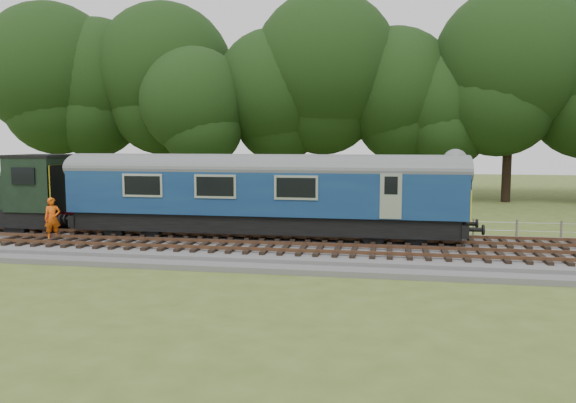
# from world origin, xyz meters

# --- Properties ---
(ground) EXTENTS (120.00, 120.00, 0.00)m
(ground) POSITION_xyz_m (0.00, 0.00, 0.00)
(ground) COLOR #485A21
(ground) RESTS_ON ground
(ballast) EXTENTS (70.00, 7.00, 0.35)m
(ballast) POSITION_xyz_m (0.00, 0.00, 0.17)
(ballast) COLOR #4C4C4F
(ballast) RESTS_ON ground
(track_north) EXTENTS (67.20, 2.40, 0.21)m
(track_north) POSITION_xyz_m (0.00, 1.40, 0.42)
(track_north) COLOR black
(track_north) RESTS_ON ballast
(track_south) EXTENTS (67.20, 2.40, 0.21)m
(track_south) POSITION_xyz_m (0.00, -1.60, 0.42)
(track_south) COLOR black
(track_south) RESTS_ON ballast
(fence) EXTENTS (64.00, 0.12, 1.00)m
(fence) POSITION_xyz_m (0.00, 4.50, 0.00)
(fence) COLOR #6B6054
(fence) RESTS_ON ground
(tree_line) EXTENTS (70.00, 8.00, 18.00)m
(tree_line) POSITION_xyz_m (0.00, 22.00, 0.00)
(tree_line) COLOR black
(tree_line) RESTS_ON ground
(dmu_railcar) EXTENTS (18.05, 2.86, 3.88)m
(dmu_railcar) POSITION_xyz_m (-5.80, 1.40, 2.61)
(dmu_railcar) COLOR black
(dmu_railcar) RESTS_ON ground
(worker) EXTENTS (0.82, 0.79, 1.89)m
(worker) POSITION_xyz_m (-14.93, -0.94, 1.29)
(worker) COLOR #DD500B
(worker) RESTS_ON ballast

